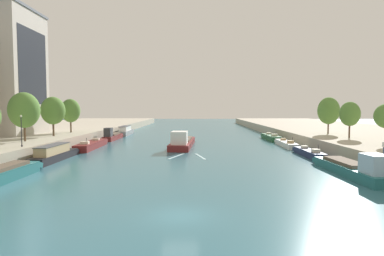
% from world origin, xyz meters
% --- Properties ---
extents(ground_plane, '(400.00, 400.00, 0.00)m').
position_xyz_m(ground_plane, '(0.00, 0.00, 0.00)').
color(ground_plane, '#336675').
extents(quay_left, '(36.00, 170.00, 2.26)m').
position_xyz_m(quay_left, '(-38.47, 55.00, 1.13)').
color(quay_left, '#B2A893').
rests_on(quay_left, ground).
extents(quay_right, '(36.00, 170.00, 2.26)m').
position_xyz_m(quay_right, '(38.47, 55.00, 1.13)').
color(quay_right, '#B2A893').
rests_on(quay_right, ground).
extents(barge_midriver, '(4.56, 18.58, 3.29)m').
position_xyz_m(barge_midriver, '(-1.64, 39.02, 0.95)').
color(barge_midriver, maroon).
rests_on(barge_midriver, ground).
extents(wake_behind_barge, '(5.59, 6.05, 0.03)m').
position_xyz_m(wake_behind_barge, '(-0.18, 26.91, 0.01)').
color(wake_behind_barge, '#A5D1DB').
rests_on(wake_behind_barge, ground).
extents(moored_boat_left_lone, '(2.19, 12.41, 2.28)m').
position_xyz_m(moored_boat_left_lone, '(-18.72, 22.79, 0.95)').
color(moored_boat_left_lone, black).
rests_on(moored_boat_left_lone, ground).
extents(moored_boat_left_midway, '(2.91, 14.48, 2.26)m').
position_xyz_m(moored_boat_left_midway, '(-18.19, 37.02, 0.61)').
color(moored_boat_left_midway, maroon).
rests_on(moored_boat_left_midway, ground).
extents(moored_boat_left_upstream, '(2.07, 12.10, 2.97)m').
position_xyz_m(moored_boat_left_upstream, '(-18.42, 52.30, 0.87)').
color(moored_boat_left_upstream, maroon).
rests_on(moored_boat_left_upstream, ground).
extents(moored_boat_left_second, '(2.75, 12.80, 2.51)m').
position_xyz_m(moored_boat_left_second, '(-18.42, 65.91, 1.05)').
color(moored_boat_left_second, gray).
rests_on(moored_boat_left_second, ground).
extents(moored_boat_right_gap_after, '(3.27, 14.33, 2.90)m').
position_xyz_m(moored_boat_right_gap_after, '(17.99, 13.11, 0.86)').
color(moored_boat_right_gap_after, '#23666B').
rests_on(moored_boat_right_gap_after, ground).
extents(moored_boat_right_upstream, '(1.82, 10.51, 2.09)m').
position_xyz_m(moored_boat_right_upstream, '(18.10, 27.39, 0.53)').
color(moored_boat_right_upstream, '#1E284C').
rests_on(moored_boat_right_upstream, ground).
extents(moored_boat_right_lone, '(2.18, 11.74, 2.09)m').
position_xyz_m(moored_boat_right_lone, '(18.11, 39.91, 0.53)').
color(moored_boat_right_lone, silver).
rests_on(moored_boat_right_lone, ground).
extents(moored_boat_right_second, '(2.30, 11.74, 2.26)m').
position_xyz_m(moored_boat_right_second, '(18.14, 52.71, 0.61)').
color(moored_boat_right_second, '#235633').
rests_on(moored_boat_right_second, ground).
extents(tree_left_distant, '(4.54, 4.54, 7.45)m').
position_xyz_m(tree_left_distant, '(-25.13, 27.05, 6.99)').
color(tree_left_distant, brown).
rests_on(tree_left_distant, quay_left).
extents(tree_left_end_of_row, '(4.24, 4.24, 7.10)m').
position_xyz_m(tree_left_end_of_row, '(-24.95, 36.45, 6.84)').
color(tree_left_end_of_row, brown).
rests_on(tree_left_end_of_row, quay_left).
extents(tree_left_midway, '(3.90, 3.90, 6.96)m').
position_xyz_m(tree_left_midway, '(-25.14, 44.99, 6.78)').
color(tree_left_midway, brown).
rests_on(tree_left_midway, quay_left).
extents(tree_right_nearest, '(3.32, 3.32, 6.14)m').
position_xyz_m(tree_right_nearest, '(26.83, 33.08, 6.34)').
color(tree_right_nearest, brown).
rests_on(tree_right_nearest, quay_right).
extents(tree_right_by_lamp, '(4.17, 4.17, 7.21)m').
position_xyz_m(tree_right_by_lamp, '(26.96, 42.17, 6.80)').
color(tree_right_by_lamp, brown).
rests_on(tree_right_by_lamp, quay_right).
extents(lamppost_left_bank, '(0.28, 0.28, 4.14)m').
position_xyz_m(lamppost_left_bank, '(-21.84, 20.17, 4.54)').
color(lamppost_left_bank, black).
rests_on(lamppost_left_bank, quay_left).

